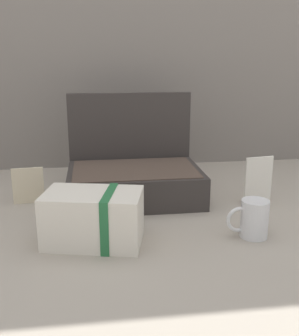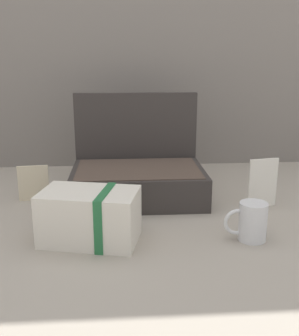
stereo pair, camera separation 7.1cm
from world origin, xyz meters
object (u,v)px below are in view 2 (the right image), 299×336
at_px(cream_toiletry_bag, 91,216).
at_px(coffee_mug, 251,221).
at_px(info_card_left, 34,183).
at_px(poster_card_right, 263,183).
at_px(open_suitcase, 138,174).

bearing_deg(cream_toiletry_bag, coffee_mug, -3.17).
relative_size(info_card_left, poster_card_right, 0.76).
relative_size(coffee_mug, info_card_left, 0.96).
relative_size(open_suitcase, cream_toiletry_bag, 1.60).
xyz_separation_m(info_card_left, poster_card_right, (0.69, -0.10, 0.02)).
bearing_deg(poster_card_right, coffee_mug, -124.56).
relative_size(open_suitcase, coffee_mug, 3.82).
distance_m(cream_toiletry_bag, coffee_mug, 0.39).
relative_size(cream_toiletry_bag, coffee_mug, 2.39).
height_order(cream_toiletry_bag, poster_card_right, poster_card_right).
bearing_deg(poster_card_right, cream_toiletry_bag, -167.69).
bearing_deg(open_suitcase, poster_card_right, -17.94).
bearing_deg(info_card_left, poster_card_right, -14.46).
distance_m(open_suitcase, coffee_mug, 0.43).
bearing_deg(cream_toiletry_bag, open_suitcase, 68.41).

